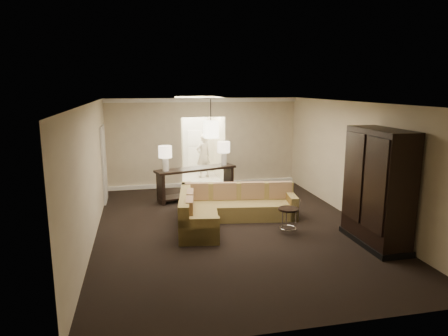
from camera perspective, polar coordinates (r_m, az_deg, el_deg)
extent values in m
plane|color=black|center=(9.20, 1.22, -8.42)|extent=(8.00, 8.00, 0.00)
cube|color=beige|center=(12.69, -2.93, 3.66)|extent=(6.00, 0.04, 2.80)
cube|color=beige|center=(5.15, 11.72, -8.48)|extent=(6.00, 0.04, 2.80)
cube|color=beige|center=(8.64, -18.48, -0.67)|extent=(0.04, 8.00, 2.80)
cube|color=beige|center=(9.94, 18.34, 0.88)|extent=(0.04, 8.00, 2.80)
cube|color=silver|center=(8.65, 1.30, 9.29)|extent=(6.00, 8.00, 0.02)
cube|color=white|center=(12.53, -2.95, 9.67)|extent=(6.00, 0.10, 0.12)
cube|color=white|center=(12.89, -2.83, -2.28)|extent=(6.00, 0.10, 0.12)
cube|color=silver|center=(11.44, -16.75, 0.53)|extent=(0.05, 0.90, 2.10)
cube|color=white|center=(13.92, -3.53, -1.51)|extent=(1.40, 2.00, 0.01)
cube|color=beige|center=(13.58, -6.53, 4.12)|extent=(0.04, 2.00, 2.80)
cube|color=beige|center=(13.79, -0.72, 4.31)|extent=(0.04, 2.00, 2.80)
cube|color=beige|center=(14.65, -4.19, 4.71)|extent=(1.40, 0.04, 2.80)
cube|color=silver|center=(14.67, -4.15, 3.33)|extent=(0.90, 0.05, 2.10)
cube|color=brown|center=(9.75, 2.10, -6.04)|extent=(2.85, 1.22, 0.39)
cube|color=brown|center=(8.70, -3.59, -8.26)|extent=(1.01, 1.40, 0.39)
cube|color=brown|center=(9.93, 1.94, -3.29)|extent=(2.76, 0.62, 0.42)
cube|color=brown|center=(9.02, -5.57, -4.87)|extent=(0.54, 2.22, 0.42)
cube|color=brown|center=(9.94, 9.55, -5.31)|extent=(0.30, 0.85, 0.57)
cube|color=brown|center=(8.15, -3.58, -8.97)|extent=(0.85, 0.30, 0.57)
cube|color=olive|center=(9.83, -3.92, -3.34)|extent=(0.59, 0.23, 0.42)
cube|color=olive|center=(9.86, 0.10, -3.28)|extent=(0.59, 0.23, 0.42)
cube|color=olive|center=(9.92, 4.09, -3.21)|extent=(0.59, 0.23, 0.42)
cube|color=olive|center=(10.04, 8.00, -3.12)|extent=(0.59, 0.23, 0.42)
cube|color=olive|center=(9.10, -4.86, -4.59)|extent=(0.23, 0.57, 0.42)
cube|color=olive|center=(8.48, -4.93, -5.80)|extent=(0.23, 0.57, 0.42)
cube|color=silver|center=(9.96, -3.76, -5.91)|extent=(0.96, 0.96, 0.31)
cube|color=silver|center=(9.91, -3.77, -4.90)|extent=(1.06, 1.06, 0.05)
cube|color=black|center=(9.86, -4.05, -4.78)|extent=(0.07, 0.15, 0.02)
cube|color=beige|center=(10.03, -2.96, -4.51)|extent=(0.25, 0.31, 0.01)
cube|color=black|center=(11.26, -4.04, -0.13)|extent=(2.38, 1.16, 0.06)
cube|color=black|center=(10.98, -9.03, -2.93)|extent=(0.22, 0.48, 0.84)
cube|color=black|center=(11.82, 0.64, -1.74)|extent=(0.22, 0.48, 0.84)
cube|color=black|center=(11.43, -3.99, -3.75)|extent=(2.26, 1.08, 0.04)
cube|color=black|center=(8.49, 21.16, -2.65)|extent=(0.65, 1.56, 2.34)
cube|color=black|center=(7.95, 20.75, -2.30)|extent=(0.03, 0.69, 1.79)
cube|color=black|center=(8.60, 17.96, -1.10)|extent=(0.03, 0.69, 1.79)
cube|color=black|center=(8.82, 20.63, -9.70)|extent=(0.69, 1.63, 0.11)
cylinder|color=black|center=(8.81, 9.19, -5.81)|extent=(0.44, 0.44, 0.04)
torus|color=silver|center=(8.95, 9.10, -8.46)|extent=(0.37, 0.37, 0.02)
cylinder|color=silver|center=(8.94, 10.20, -7.42)|extent=(0.02, 0.02, 0.52)
cylinder|color=silver|center=(9.01, 8.35, -7.21)|extent=(0.02, 0.02, 0.52)
cylinder|color=silver|center=(8.74, 8.85, -7.83)|extent=(0.02, 0.02, 0.52)
cylinder|color=white|center=(10.89, -8.35, 0.53)|extent=(0.17, 0.17, 0.37)
cylinder|color=#FFE3BF|center=(10.83, -8.40, 2.31)|extent=(0.36, 0.36, 0.32)
cylinder|color=white|center=(11.61, -0.03, 1.35)|extent=(0.17, 0.17, 0.37)
cylinder|color=#FFE3BF|center=(11.56, -0.03, 3.02)|extent=(0.36, 0.36, 0.32)
cylinder|color=black|center=(11.31, -1.91, 8.30)|extent=(0.02, 0.02, 0.60)
cube|color=#FFF3C6|center=(11.35, -1.90, 5.53)|extent=(0.38, 0.38, 0.48)
imported|color=beige|center=(13.96, -2.97, 2.10)|extent=(0.72, 0.61, 1.70)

